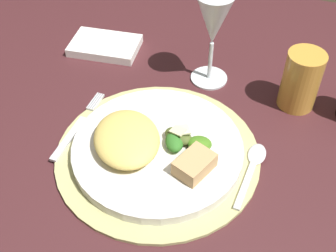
# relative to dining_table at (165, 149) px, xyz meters

# --- Properties ---
(dining_table) EXTENTS (1.42, 0.99, 0.73)m
(dining_table) POSITION_rel_dining_table_xyz_m (0.00, 0.00, 0.00)
(dining_table) COLOR #421E21
(dining_table) RESTS_ON ground
(placemat) EXTENTS (0.33, 0.33, 0.01)m
(placemat) POSITION_rel_dining_table_xyz_m (0.03, -0.11, 0.12)
(placemat) COLOR tan
(placemat) RESTS_ON dining_table
(dinner_plate) EXTENTS (0.28, 0.28, 0.02)m
(dinner_plate) POSITION_rel_dining_table_xyz_m (0.03, -0.11, 0.13)
(dinner_plate) COLOR silver
(dinner_plate) RESTS_ON placemat
(pasta_serving) EXTENTS (0.16, 0.16, 0.03)m
(pasta_serving) POSITION_rel_dining_table_xyz_m (-0.02, -0.13, 0.16)
(pasta_serving) COLOR #E9C762
(pasta_serving) RESTS_ON dinner_plate
(salad_greens) EXTENTS (0.09, 0.06, 0.03)m
(salad_greens) POSITION_rel_dining_table_xyz_m (0.07, -0.10, 0.15)
(salad_greens) COLOR #467B1E
(salad_greens) RESTS_ON dinner_plate
(bread_piece) EXTENTS (0.06, 0.07, 0.03)m
(bread_piece) POSITION_rel_dining_table_xyz_m (0.10, -0.14, 0.15)
(bread_piece) COLOR tan
(bread_piece) RESTS_ON dinner_plate
(fork) EXTENTS (0.02, 0.17, 0.00)m
(fork) POSITION_rel_dining_table_xyz_m (-0.12, -0.11, 0.12)
(fork) COLOR silver
(fork) RESTS_ON placemat
(spoon) EXTENTS (0.03, 0.14, 0.01)m
(spoon) POSITION_rel_dining_table_xyz_m (0.18, -0.08, 0.12)
(spoon) COLOR silver
(spoon) RESTS_ON placemat
(napkin) EXTENTS (0.15, 0.11, 0.02)m
(napkin) POSITION_rel_dining_table_xyz_m (-0.18, 0.13, 0.12)
(napkin) COLOR white
(napkin) RESTS_ON dining_table
(wine_glass) EXTENTS (0.07, 0.07, 0.18)m
(wine_glass) POSITION_rel_dining_table_xyz_m (0.05, 0.11, 0.24)
(wine_glass) COLOR silver
(wine_glass) RESTS_ON dining_table
(amber_tumbler) EXTENTS (0.07, 0.07, 0.11)m
(amber_tumbler) POSITION_rel_dining_table_xyz_m (0.22, 0.09, 0.17)
(amber_tumbler) COLOR gold
(amber_tumbler) RESTS_ON dining_table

